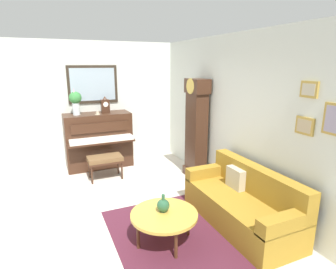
{
  "coord_description": "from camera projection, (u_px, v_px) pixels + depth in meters",
  "views": [
    {
      "loc": [
        3.94,
        -0.59,
        2.3
      ],
      "look_at": [
        -0.38,
        1.33,
        1.09
      ],
      "focal_mm": 29.73,
      "sensor_mm": 36.0,
      "label": 1
    }
  ],
  "objects": [
    {
      "name": "green_jug",
      "position": [
        163.0,
        205.0,
        3.64
      ],
      "size": [
        0.17,
        0.17,
        0.24
      ],
      "color": "#234C33",
      "rests_on": "coffee_table"
    },
    {
      "name": "ground_plane",
      "position": [
        100.0,
        220.0,
        4.31
      ],
      "size": [
        6.4,
        6.0,
        0.1
      ],
      "primitive_type": "cube",
      "color": "beige"
    },
    {
      "name": "couch",
      "position": [
        242.0,
        203.0,
        4.08
      ],
      "size": [
        1.9,
        0.8,
        0.84
      ],
      "color": "olive",
      "rests_on": "ground_plane"
    },
    {
      "name": "flower_vase",
      "position": [
        75.0,
        100.0,
        5.89
      ],
      "size": [
        0.26,
        0.26,
        0.58
      ],
      "color": "silver",
      "rests_on": "piano"
    },
    {
      "name": "mantel_clock",
      "position": [
        105.0,
        105.0,
        6.17
      ],
      "size": [
        0.13,
        0.18,
        0.38
      ],
      "color": "#3D2316",
      "rests_on": "piano"
    },
    {
      "name": "wall_left",
      "position": [
        75.0,
        105.0,
        6.25
      ],
      "size": [
        0.13,
        4.9,
        2.8
      ],
      "color": "silver",
      "rests_on": "ground_plane"
    },
    {
      "name": "area_rug",
      "position": [
        171.0,
        237.0,
        3.79
      ],
      "size": [
        2.1,
        1.5,
        0.01
      ],
      "primitive_type": "cube",
      "color": "#4C1E2D",
      "rests_on": "ground_plane"
    },
    {
      "name": "coffee_table",
      "position": [
        164.0,
        215.0,
        3.62
      ],
      "size": [
        0.88,
        0.88,
        0.41
      ],
      "color": "gold",
      "rests_on": "ground_plane"
    },
    {
      "name": "teacup",
      "position": [
        98.0,
        113.0,
        6.02
      ],
      "size": [
        0.12,
        0.12,
        0.06
      ],
      "color": "beige",
      "rests_on": "piano"
    },
    {
      "name": "piano",
      "position": [
        99.0,
        140.0,
        6.29
      ],
      "size": [
        0.87,
        1.44,
        1.23
      ],
      "color": "#3D2316",
      "rests_on": "ground_plane"
    },
    {
      "name": "grandfather_clock",
      "position": [
        196.0,
        132.0,
        5.64
      ],
      "size": [
        0.52,
        0.34,
        2.03
      ],
      "color": "#3D2316",
      "rests_on": "ground_plane"
    },
    {
      "name": "wall_back",
      "position": [
        233.0,
        116.0,
        4.88
      ],
      "size": [
        5.3,
        0.13,
        2.8
      ],
      "color": "silver",
      "rests_on": "ground_plane"
    },
    {
      "name": "piano_bench",
      "position": [
        105.0,
        160.0,
        5.64
      ],
      "size": [
        0.42,
        0.7,
        0.48
      ],
      "color": "#3D2316",
      "rests_on": "ground_plane"
    }
  ]
}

